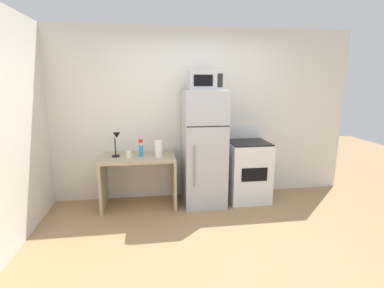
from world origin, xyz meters
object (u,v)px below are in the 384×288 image
Objects in this scene: desk at (139,172)px; desk_lamp at (116,140)px; spray_bottle at (141,150)px; refrigerator at (204,148)px; coffee_mug at (129,155)px; paper_towel_roll at (159,149)px; oven_range at (247,170)px; microwave at (205,80)px.

desk is 3.01× the size of desk_lamp.
spray_bottle is 0.91m from refrigerator.
paper_towel_roll is at bearing -0.21° from coffee_mug.
desk_lamp is 0.27m from coffee_mug.
spray_bottle is 0.23× the size of oven_range.
oven_range is at bearing 0.13° from desk.
oven_range reaches higher than spray_bottle.
coffee_mug reaches higher than desk.
coffee_mug is (-0.42, 0.00, -0.07)m from paper_towel_roll.
coffee_mug is 0.06× the size of refrigerator.
desk_lamp is at bearing 179.35° from oven_range.
desk is at bearing -5.00° from desk_lamp.
coffee_mug is at bearing -178.88° from microwave.
paper_towel_roll is at bearing -12.60° from desk.
desk is at bearing -172.71° from spray_bottle.
desk is 4.43× the size of paper_towel_roll.
desk is at bearing -179.87° from oven_range.
refrigerator is at bearing -177.82° from oven_range.
refrigerator is (1.08, 0.04, 0.05)m from coffee_mug.
desk is 0.97× the size of oven_range.
spray_bottle is at bearing 163.99° from paper_towel_roll.
coffee_mug is 0.09× the size of oven_range.
desk_lamp reaches higher than oven_range.
refrigerator is at bearing -2.22° from desk_lamp.
microwave is at bearing -3.12° from spray_bottle.
paper_towel_roll is 0.52× the size of microwave.
coffee_mug is 1.49m from microwave.
paper_towel_roll is at bearing -177.03° from oven_range.
spray_bottle is at bearing 179.92° from oven_range.
microwave is at bearing -89.69° from refrigerator.
paper_towel_roll is 1.42m from oven_range.
coffee_mug is 1.09m from refrigerator.
spray_bottle is 1.33m from microwave.
spray_bottle reaches higher than desk.
oven_range reaches higher than paper_towel_roll.
paper_towel_roll is at bearing -8.86° from desk_lamp.
refrigerator is at bearing -1.36° from desk.
desk is 0.56m from desk_lamp.
desk is 4.27× the size of spray_bottle.
desk_lamp is at bearing 171.14° from paper_towel_roll.
refrigerator reaches higher than desk.
oven_range is (1.95, -0.02, -0.52)m from desk_lamp.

